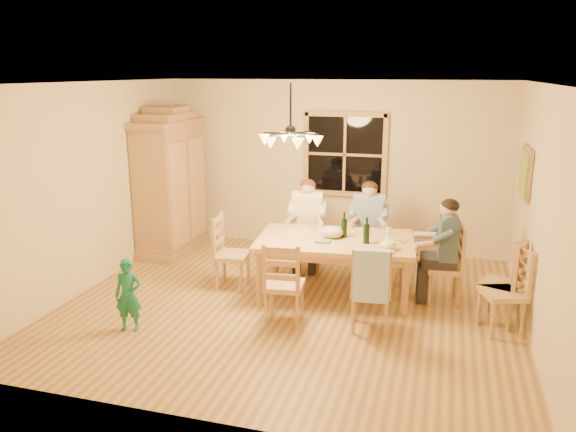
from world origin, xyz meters
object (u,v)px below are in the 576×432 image
(wine_bottle_b, at_px, (367,230))
(chair_spare_front, at_px, (499,297))
(chair_end_left, at_px, (232,266))
(adult_slate_man, at_px, (446,238))
(chair_near_left, at_px, (284,297))
(adult_woman, at_px, (307,213))
(adult_plaid_man, at_px, (369,216))
(chair_spare_back, at_px, (501,306))
(chair_far_right, at_px, (367,252))
(child, at_px, (128,295))
(chair_far_left, at_px, (307,248))
(dining_table, at_px, (335,246))
(armoire, at_px, (171,186))
(chair_near_right, at_px, (370,303))
(chandelier, at_px, (291,138))
(wine_bottle_a, at_px, (344,225))
(chair_end_right, at_px, (443,279))

(wine_bottle_b, bearing_deg, chair_spare_front, -7.13)
(chair_end_left, height_order, adult_slate_man, adult_slate_man)
(chair_near_left, height_order, adult_woman, adult_woman)
(adult_plaid_man, distance_m, chair_spare_back, 2.34)
(chair_far_right, relative_size, wine_bottle_b, 3.00)
(chair_near_left, relative_size, child, 1.19)
(chair_near_left, bearing_deg, chair_far_left, 90.00)
(dining_table, height_order, adult_plaid_man, adult_plaid_man)
(armoire, xyz_separation_m, dining_table, (2.88, -1.11, -0.39))
(chair_near_right, bearing_deg, dining_table, 117.90)
(adult_slate_man, distance_m, child, 3.83)
(chair_spare_front, bearing_deg, chair_near_left, 126.90)
(chair_near_right, bearing_deg, armoire, 144.36)
(armoire, bearing_deg, chair_far_right, -2.62)
(chair_spare_back, bearing_deg, chair_end_left, 63.52)
(chandelier, xyz_separation_m, dining_table, (0.46, 0.49, -1.41))
(chandelier, distance_m, wine_bottle_a, 1.40)
(adult_woman, bearing_deg, adult_slate_man, 153.43)
(wine_bottle_a, height_order, chair_spare_back, wine_bottle_a)
(adult_woman, relative_size, adult_plaid_man, 1.00)
(wine_bottle_a, bearing_deg, chair_far_right, 77.34)
(chair_far_left, bearing_deg, wine_bottle_b, 129.85)
(armoire, bearing_deg, chair_end_left, -39.46)
(armoire, distance_m, adult_woman, 2.32)
(chair_far_right, relative_size, chair_near_left, 1.00)
(chair_end_right, xyz_separation_m, chair_spare_front, (0.63, -0.43, 0.00))
(armoire, height_order, dining_table, armoire)
(chair_near_left, xyz_separation_m, chair_spare_front, (2.39, 0.68, 0.00))
(child, bearing_deg, adult_slate_man, 16.47)
(chandelier, bearing_deg, adult_plaid_man, 62.93)
(adult_plaid_man, height_order, chair_spare_front, adult_plaid_man)
(chair_near_left, distance_m, wine_bottle_b, 1.35)
(dining_table, bearing_deg, chair_end_left, -174.20)
(wine_bottle_b, bearing_deg, adult_plaid_man, 96.47)
(chair_near_left, xyz_separation_m, wine_bottle_b, (0.80, 0.88, 0.62))
(armoire, xyz_separation_m, chair_near_right, (3.46, -1.99, -0.75))
(chandelier, relative_size, adult_slate_man, 0.88)
(armoire, distance_m, chair_end_left, 2.10)
(chair_near_left, bearing_deg, chair_far_right, 64.80)
(chandelier, distance_m, armoire, 3.08)
(adult_slate_man, xyz_separation_m, chair_spare_back, (0.63, -0.69, -0.54))
(chair_near_left, bearing_deg, chair_end_left, 133.26)
(armoire, bearing_deg, chair_near_left, -40.04)
(dining_table, distance_m, adult_slate_man, 1.38)
(adult_slate_man, relative_size, wine_bottle_b, 2.65)
(chair_near_right, bearing_deg, wine_bottle_b, 96.94)
(dining_table, relative_size, chair_far_right, 2.10)
(chair_far_left, relative_size, chair_spare_front, 1.00)
(chair_spare_back, bearing_deg, chair_far_right, 28.93)
(chair_end_right, bearing_deg, chair_far_left, 63.43)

